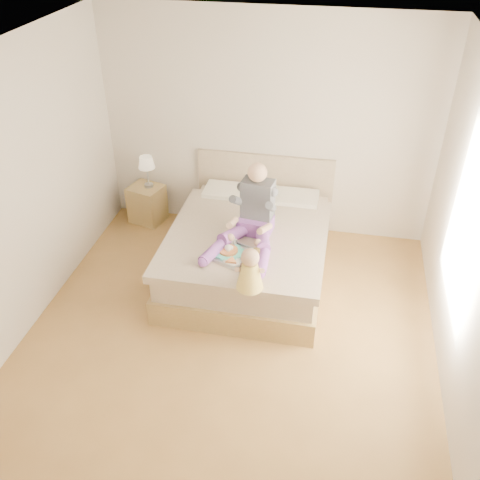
% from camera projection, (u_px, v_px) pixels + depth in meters
% --- Properties ---
extents(room, '(4.02, 4.22, 2.71)m').
position_uv_depth(room, '(238.00, 203.00, 4.51)').
color(room, brown).
rests_on(room, ground).
extents(bed, '(1.70, 2.18, 1.00)m').
position_uv_depth(bed, '(250.00, 247.00, 6.06)').
color(bed, olive).
rests_on(bed, ground).
extents(nightstand, '(0.49, 0.46, 0.50)m').
position_uv_depth(nightstand, '(147.00, 204.00, 7.00)').
color(nightstand, olive).
rests_on(nightstand, ground).
extents(lamp, '(0.20, 0.20, 0.42)m').
position_uv_depth(lamp, '(146.00, 164.00, 6.69)').
color(lamp, silver).
rests_on(lamp, nightstand).
extents(adult, '(0.69, 1.03, 0.83)m').
position_uv_depth(adult, '(252.00, 218.00, 5.56)').
color(adult, '#723A92').
rests_on(adult, bed).
extents(tray, '(0.61, 0.55, 0.14)m').
position_uv_depth(tray, '(237.00, 254.00, 5.39)').
color(tray, silver).
rests_on(tray, bed).
extents(baby, '(0.28, 0.38, 0.43)m').
position_uv_depth(baby, '(250.00, 272.00, 4.91)').
color(baby, '#FFDA50').
rests_on(baby, bed).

